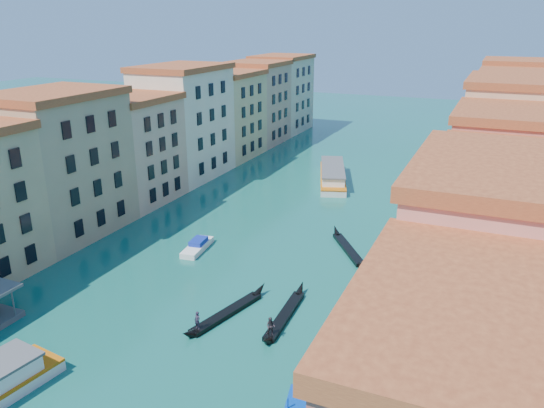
{
  "coord_description": "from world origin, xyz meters",
  "views": [
    {
      "loc": [
        28.67,
        -13.65,
        28.76
      ],
      "look_at": [
        2.77,
        46.23,
        6.01
      ],
      "focal_mm": 35.0,
      "sensor_mm": 36.0,
      "label": 1
    }
  ],
  "objects": [
    {
      "name": "left_bank_palazzos",
      "position": [
        -26.0,
        64.68,
        9.71
      ],
      "size": [
        12.8,
        128.4,
        21.0
      ],
      "color": "beige",
      "rests_on": "ground"
    },
    {
      "name": "right_bank_palazzos",
      "position": [
        30.0,
        65.0,
        9.75
      ],
      "size": [
        12.8,
        128.4,
        21.0
      ],
      "color": "#97473C",
      "rests_on": "ground"
    },
    {
      "name": "quay",
      "position": [
        22.0,
        65.0,
        0.5
      ],
      "size": [
        4.0,
        140.0,
        1.0
      ],
      "primitive_type": "cube",
      "color": "#A59F85",
      "rests_on": "ground"
    },
    {
      "name": "restaurant_awnings",
      "position": [
        22.19,
        23.0,
        2.99
      ],
      "size": [
        3.2,
        44.55,
        3.12
      ],
      "color": "maroon",
      "rests_on": "ground"
    },
    {
      "name": "mooring_poles_right",
      "position": [
        19.1,
        28.8,
        1.3
      ],
      "size": [
        1.44,
        54.24,
        3.2
      ],
      "color": "brown",
      "rests_on": "ground"
    },
    {
      "name": "vaporetto_far",
      "position": [
        1.18,
        78.5,
        1.31
      ],
      "size": [
        10.37,
        19.9,
        2.9
      ],
      "rotation": [
        0.0,
        0.0,
        0.32
      ],
      "color": "silver",
      "rests_on": "ground"
    },
    {
      "name": "gondola_fore",
      "position": [
        5.46,
        28.25,
        0.43
      ],
      "size": [
        4.18,
        12.66,
        2.56
      ],
      "rotation": [
        0.0,
        0.0,
        -0.25
      ],
      "color": "black",
      "rests_on": "ground"
    },
    {
      "name": "gondola_right",
      "position": [
        11.12,
        29.98,
        0.48
      ],
      "size": [
        1.64,
        12.67,
        2.53
      ],
      "rotation": [
        0.0,
        0.0,
        0.05
      ],
      "color": "black",
      "rests_on": "ground"
    },
    {
      "name": "gondola_far",
      "position": [
        12.44,
        49.03,
        0.38
      ],
      "size": [
        8.1,
        11.32,
        1.84
      ],
      "rotation": [
        0.0,
        0.0,
        0.59
      ],
      "color": "black",
      "rests_on": "ground"
    },
    {
      "name": "motorboat_mid",
      "position": [
        -5.83,
        41.33,
        0.52
      ],
      "size": [
        2.85,
        6.71,
        1.35
      ],
      "rotation": [
        0.0,
        0.0,
        0.13
      ],
      "color": "white",
      "rests_on": "ground"
    },
    {
      "name": "motorboat_far",
      "position": [
        1.9,
        77.35,
        0.55
      ],
      "size": [
        3.31,
        7.06,
        1.41
      ],
      "rotation": [
        0.0,
        0.0,
        0.18
      ],
      "color": "beige",
      "rests_on": "ground"
    }
  ]
}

